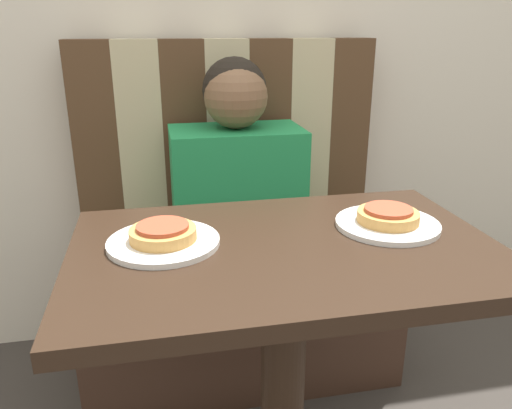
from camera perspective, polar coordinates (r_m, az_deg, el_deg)
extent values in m
cube|color=#382319|center=(1.80, -1.99, -11.59)|extent=(1.03, 0.51, 0.45)
cube|color=#4C331E|center=(1.78, -17.72, 6.60)|extent=(0.15, 0.09, 0.67)
cube|color=tan|center=(1.77, -12.93, 6.96)|extent=(0.15, 0.09, 0.67)
cube|color=#4C331E|center=(1.77, -8.11, 7.28)|extent=(0.15, 0.09, 0.67)
cube|color=tan|center=(1.78, -3.34, 7.54)|extent=(0.15, 0.09, 0.67)
cube|color=#4C331E|center=(1.81, 1.34, 7.75)|extent=(0.15, 0.09, 0.67)
cube|color=tan|center=(1.85, 5.85, 7.90)|extent=(0.15, 0.09, 0.67)
cube|color=#4C331E|center=(1.90, 10.16, 8.00)|extent=(0.15, 0.09, 0.67)
cube|color=black|center=(1.04, 3.41, -5.42)|extent=(0.87, 0.56, 0.03)
cylinder|color=black|center=(1.24, 3.04, -21.02)|extent=(0.10, 0.10, 0.70)
cube|color=#1E8447|center=(1.62, -2.17, 1.51)|extent=(0.41, 0.25, 0.41)
sphere|color=brown|center=(1.55, -2.32, 12.22)|extent=(0.20, 0.20, 0.20)
sphere|color=black|center=(1.57, -2.48, 12.97)|extent=(0.20, 0.20, 0.20)
cylinder|color=white|center=(1.04, -10.51, -4.26)|extent=(0.23, 0.23, 0.01)
cylinder|color=white|center=(1.15, 14.77, -2.19)|extent=(0.23, 0.23, 0.01)
cylinder|color=#C68E47|center=(1.03, -10.57, -3.33)|extent=(0.14, 0.14, 0.02)
cylinder|color=#AD472D|center=(1.03, -10.63, -2.49)|extent=(0.11, 0.11, 0.01)
cylinder|color=#C68E47|center=(1.15, 14.85, -1.34)|extent=(0.14, 0.14, 0.02)
cylinder|color=#AD472D|center=(1.14, 14.92, -0.57)|extent=(0.11, 0.11, 0.01)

